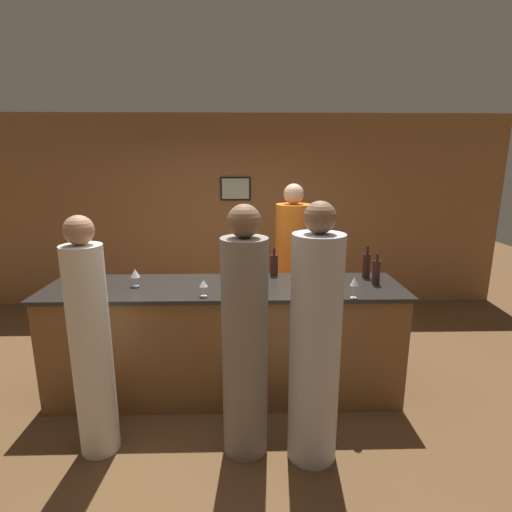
# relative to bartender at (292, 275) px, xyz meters

# --- Properties ---
(ground_plane) EXTENTS (14.00, 14.00, 0.00)m
(ground_plane) POSITION_rel_bartender_xyz_m (-0.72, -0.92, -0.88)
(ground_plane) COLOR brown
(back_wall) EXTENTS (8.00, 0.08, 2.80)m
(back_wall) POSITION_rel_bartender_xyz_m (-0.72, 1.56, 0.52)
(back_wall) COLOR olive
(back_wall) RESTS_ON ground_plane
(bar_counter) EXTENTS (3.20, 0.79, 1.05)m
(bar_counter) POSITION_rel_bartender_xyz_m (-0.72, -0.92, -0.35)
(bar_counter) COLOR brown
(bar_counter) RESTS_ON ground_plane
(bartender) EXTENTS (0.38, 0.38, 1.91)m
(bartender) POSITION_rel_bartender_xyz_m (0.00, 0.00, 0.00)
(bartender) COLOR orange
(bartender) RESTS_ON ground_plane
(guest_0) EXTENTS (0.29, 0.29, 1.80)m
(guest_0) POSITION_rel_bartender_xyz_m (-1.64, -1.68, -0.03)
(guest_0) COLOR silver
(guest_0) RESTS_ON ground_plane
(guest_1) EXTENTS (0.33, 0.33, 1.87)m
(guest_1) POSITION_rel_bartender_xyz_m (-0.53, -1.71, -0.00)
(guest_1) COLOR gray
(guest_1) RESTS_ON ground_plane
(guest_2) EXTENTS (0.36, 0.36, 1.90)m
(guest_2) POSITION_rel_bartender_xyz_m (-0.04, -1.78, 0.00)
(guest_2) COLOR #B2B2B7
(guest_2) RESTS_ON ground_plane
(wine_bottle_0) EXTENTS (0.07, 0.07, 0.31)m
(wine_bottle_0) POSITION_rel_bartender_xyz_m (0.63, -0.68, 0.29)
(wine_bottle_0) COLOR black
(wine_bottle_0) RESTS_ON bar_counter
(wine_bottle_1) EXTENTS (0.07, 0.07, 0.28)m
(wine_bottle_1) POSITION_rel_bartender_xyz_m (0.66, -0.90, 0.29)
(wine_bottle_1) COLOR black
(wine_bottle_1) RESTS_ON bar_counter
(wine_bottle_2) EXTENTS (0.08, 0.08, 0.27)m
(wine_bottle_2) POSITION_rel_bartender_xyz_m (-0.25, -0.59, 0.28)
(wine_bottle_2) COLOR black
(wine_bottle_2) RESTS_ON bar_counter
(wine_glass_0) EXTENTS (0.07, 0.07, 0.14)m
(wine_glass_0) POSITION_rel_bartender_xyz_m (-0.87, -1.20, 0.28)
(wine_glass_0) COLOR silver
(wine_glass_0) RESTS_ON bar_counter
(wine_glass_1) EXTENTS (0.08, 0.08, 0.16)m
(wine_glass_1) POSITION_rel_bartender_xyz_m (-1.50, -0.92, 0.29)
(wine_glass_1) COLOR silver
(wine_glass_1) RESTS_ON bar_counter
(wine_glass_2) EXTENTS (0.07, 0.07, 0.18)m
(wine_glass_2) POSITION_rel_bartender_xyz_m (0.36, -1.27, 0.30)
(wine_glass_2) COLOR silver
(wine_glass_2) RESTS_ON bar_counter
(wine_glass_3) EXTENTS (0.07, 0.07, 0.17)m
(wine_glass_3) POSITION_rel_bartender_xyz_m (-0.11, -1.27, 0.30)
(wine_glass_3) COLOR silver
(wine_glass_3) RESTS_ON bar_counter
(wine_glass_4) EXTENTS (0.06, 0.06, 0.14)m
(wine_glass_4) POSITION_rel_bartender_xyz_m (-1.83, -1.03, 0.28)
(wine_glass_4) COLOR silver
(wine_glass_4) RESTS_ON bar_counter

